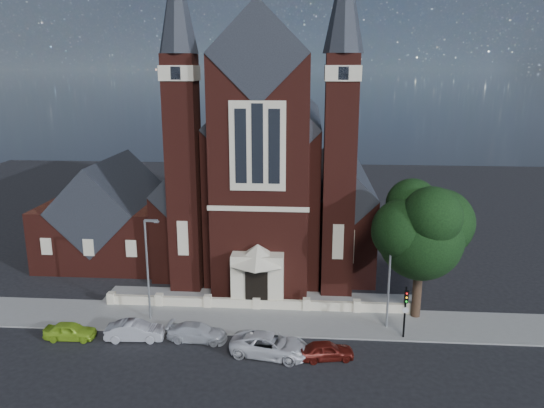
{
  "coord_description": "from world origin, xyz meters",
  "views": [
    {
      "loc": [
        4.12,
        -32.66,
        18.77
      ],
      "look_at": [
        0.83,
        12.0,
        7.39
      ],
      "focal_mm": 35.0,
      "sensor_mm": 36.0,
      "label": 1
    }
  ],
  "objects_px": {
    "street_lamp_right": "(391,271)",
    "car_silver_b": "(197,332)",
    "church": "(272,172)",
    "car_white_suv": "(270,345)",
    "car_dark_red": "(326,350)",
    "car_silver_a": "(135,331)",
    "car_lime_van": "(70,331)",
    "parish_hall": "(112,219)",
    "street_lamp_left": "(148,264)",
    "street_tree": "(423,233)",
    "traffic_signal": "(405,306)"
  },
  "relations": [
    {
      "from": "car_white_suv",
      "to": "car_dark_red",
      "type": "height_order",
      "value": "car_white_suv"
    },
    {
      "from": "church",
      "to": "street_tree",
      "type": "xyz_separation_m",
      "value": [
        12.6,
        -17.23,
        -1.23
      ]
    },
    {
      "from": "street_tree",
      "to": "street_lamp_right",
      "type": "relative_size",
      "value": 1.32
    },
    {
      "from": "street_lamp_left",
      "to": "traffic_signal",
      "type": "distance_m",
      "value": 19.08
    },
    {
      "from": "church",
      "to": "car_white_suv",
      "type": "bearing_deg",
      "value": -86.03
    },
    {
      "from": "parish_hall",
      "to": "street_lamp_left",
      "type": "bearing_deg",
      "value": -59.98
    },
    {
      "from": "car_silver_b",
      "to": "car_dark_red",
      "type": "distance_m",
      "value": 9.29
    },
    {
      "from": "street_tree",
      "to": "car_lime_van",
      "type": "bearing_deg",
      "value": -168.82
    },
    {
      "from": "traffic_signal",
      "to": "car_silver_b",
      "type": "distance_m",
      "value": 14.89
    },
    {
      "from": "car_silver_a",
      "to": "car_white_suv",
      "type": "xyz_separation_m",
      "value": [
        9.78,
        -1.41,
        0.06
      ]
    },
    {
      "from": "street_lamp_left",
      "to": "car_lime_van",
      "type": "height_order",
      "value": "street_lamp_left"
    },
    {
      "from": "car_lime_van",
      "to": "street_lamp_right",
      "type": "bearing_deg",
      "value": -83.57
    },
    {
      "from": "parish_hall",
      "to": "car_silver_b",
      "type": "bearing_deg",
      "value": -53.9
    },
    {
      "from": "parish_hall",
      "to": "street_tree",
      "type": "height_order",
      "value": "street_tree"
    },
    {
      "from": "church",
      "to": "car_white_suv",
      "type": "height_order",
      "value": "church"
    },
    {
      "from": "traffic_signal",
      "to": "street_lamp_right",
      "type": "bearing_deg",
      "value": 120.01
    },
    {
      "from": "car_silver_a",
      "to": "car_lime_van",
      "type": "bearing_deg",
      "value": 88.49
    },
    {
      "from": "street_lamp_right",
      "to": "traffic_signal",
      "type": "relative_size",
      "value": 2.02
    },
    {
      "from": "car_lime_van",
      "to": "car_silver_b",
      "type": "relative_size",
      "value": 0.85
    },
    {
      "from": "car_silver_b",
      "to": "street_lamp_right",
      "type": "bearing_deg",
      "value": -74.33
    },
    {
      "from": "car_lime_van",
      "to": "traffic_signal",
      "type": "bearing_deg",
      "value": -87.62
    },
    {
      "from": "street_lamp_left",
      "to": "car_dark_red",
      "type": "distance_m",
      "value": 14.67
    },
    {
      "from": "street_lamp_left",
      "to": "car_white_suv",
      "type": "height_order",
      "value": "street_lamp_left"
    },
    {
      "from": "car_lime_van",
      "to": "car_silver_a",
      "type": "bearing_deg",
      "value": -88.87
    },
    {
      "from": "street_tree",
      "to": "car_white_suv",
      "type": "relative_size",
      "value": 1.99
    },
    {
      "from": "street_lamp_right",
      "to": "car_silver_b",
      "type": "distance_m",
      "value": 14.64
    },
    {
      "from": "car_silver_a",
      "to": "car_white_suv",
      "type": "distance_m",
      "value": 9.88
    },
    {
      "from": "parish_hall",
      "to": "church",
      "type": "bearing_deg",
      "value": 17.16
    },
    {
      "from": "church",
      "to": "car_silver_a",
      "type": "xyz_separation_m",
      "value": [
        -8.16,
        -22.02,
        -7.5
      ]
    },
    {
      "from": "street_tree",
      "to": "car_dark_red",
      "type": "height_order",
      "value": "street_tree"
    },
    {
      "from": "traffic_signal",
      "to": "car_dark_red",
      "type": "relative_size",
      "value": 1.09
    },
    {
      "from": "street_tree",
      "to": "street_lamp_right",
      "type": "bearing_deg",
      "value": -145.74
    },
    {
      "from": "church",
      "to": "car_silver_b",
      "type": "bearing_deg",
      "value": -99.63
    },
    {
      "from": "church",
      "to": "car_silver_a",
      "type": "height_order",
      "value": "church"
    },
    {
      "from": "street_tree",
      "to": "street_lamp_left",
      "type": "xyz_separation_m",
      "value": [
        -20.51,
        -1.71,
        -2.36
      ]
    },
    {
      "from": "street_lamp_right",
      "to": "car_lime_van",
      "type": "relative_size",
      "value": 2.22
    },
    {
      "from": "street_lamp_left",
      "to": "church",
      "type": "bearing_deg",
      "value": 67.34
    },
    {
      "from": "church",
      "to": "traffic_signal",
      "type": "xyz_separation_m",
      "value": [
        11.0,
        -20.52,
        -5.6
      ]
    },
    {
      "from": "church",
      "to": "street_lamp_right",
      "type": "height_order",
      "value": "church"
    },
    {
      "from": "car_white_suv",
      "to": "car_silver_b",
      "type": "bearing_deg",
      "value": 83.11
    },
    {
      "from": "street_lamp_right",
      "to": "car_silver_a",
      "type": "xyz_separation_m",
      "value": [
        -18.25,
        -3.08,
        -3.91
      ]
    },
    {
      "from": "church",
      "to": "car_dark_red",
      "type": "xyz_separation_m",
      "value": [
        5.41,
        -23.64,
        -7.56
      ]
    },
    {
      "from": "traffic_signal",
      "to": "car_silver_b",
      "type": "height_order",
      "value": "traffic_signal"
    },
    {
      "from": "church",
      "to": "street_lamp_right",
      "type": "xyz_separation_m",
      "value": [
        10.09,
        -18.94,
        -3.59
      ]
    },
    {
      "from": "car_white_suv",
      "to": "car_dark_red",
      "type": "xyz_separation_m",
      "value": [
        3.78,
        -0.21,
        -0.12
      ]
    },
    {
      "from": "street_tree",
      "to": "traffic_signal",
      "type": "bearing_deg",
      "value": -115.95
    },
    {
      "from": "street_tree",
      "to": "car_silver_a",
      "type": "bearing_deg",
      "value": -167.01
    },
    {
      "from": "street_lamp_right",
      "to": "car_silver_b",
      "type": "height_order",
      "value": "street_lamp_right"
    },
    {
      "from": "parish_hall",
      "to": "car_silver_a",
      "type": "bearing_deg",
      "value": -65.33
    },
    {
      "from": "church",
      "to": "car_lime_van",
      "type": "xyz_separation_m",
      "value": [
        -12.84,
        -22.26,
        -7.56
      ]
    }
  ]
}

